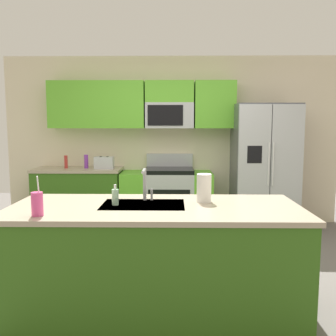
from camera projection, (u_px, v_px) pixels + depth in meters
ground_plane at (171, 275)px, 3.80m from camera, size 9.00×9.00×0.00m
kitchen_wall_unit at (163, 130)px, 5.69m from camera, size 5.20×0.43×2.60m
back_counter at (79, 197)px, 5.55m from camera, size 1.30×0.63×0.90m
range_oven at (167, 198)px, 5.53m from camera, size 1.36×0.61×1.10m
refrigerator at (264, 167)px, 5.38m from camera, size 0.90×0.76×1.85m
island_counter at (155, 259)px, 3.02m from camera, size 2.37×0.99×0.90m
toaster at (104, 163)px, 5.43m from camera, size 0.28×0.16×0.18m
pepper_mill at (66, 162)px, 5.49m from camera, size 0.05×0.05×0.19m
bottle_purple at (86, 161)px, 5.49m from camera, size 0.06×0.06×0.21m
sink_faucet at (145, 182)px, 3.14m from camera, size 0.08×0.21×0.28m
drink_cup_pink at (37, 204)px, 2.63m from camera, size 0.08×0.08×0.29m
soap_dispenser at (115, 197)px, 2.99m from camera, size 0.06×0.06×0.17m
paper_towel_roll at (204, 188)px, 3.10m from camera, size 0.12×0.12×0.24m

